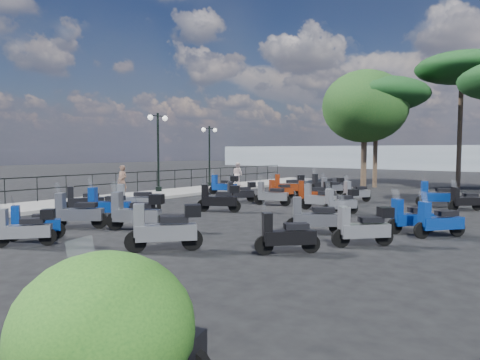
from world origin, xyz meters
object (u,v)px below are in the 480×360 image
Objects in this scene: woman at (122,181)px; scooter_25 at (439,222)px; scooter_6 at (34,224)px; broadleaf_tree at (365,107)px; scooter_18 at (165,228)px; lamp_post_1 at (158,147)px; scooter_23 at (129,336)px; scooter_27 at (437,196)px; scooter_7 at (77,213)px; lamp_post_2 at (209,152)px; scooter_1 at (84,201)px; scooter_15 at (320,199)px; scooter_24 at (364,227)px; scooter_28 at (465,200)px; scooter_17 at (332,186)px; scooter_19 at (286,236)px; scooter_10 at (280,190)px; scooter_11 at (322,184)px; scooter_14 at (219,199)px; scooter_26 at (411,218)px; pine_2 at (377,95)px; scooter_4 at (224,185)px; scooter_16 at (314,193)px; pine_0 at (462,68)px; scooter_9 at (271,195)px; scooter_13 at (136,212)px; scooter_8 at (107,205)px; scooter_5 at (288,185)px; scooter_21 at (341,202)px; scooter_2 at (135,201)px; scooter_20 at (314,218)px; scooter_12 at (25,228)px; scooter_3 at (241,192)px; pedestrian_far at (238,174)px.

woman is 1.14× the size of scooter_25.
scooter_6 is 21.38m from broadleaf_tree.
scooter_18 reaches higher than scooter_6.
lamp_post_1 is 2.39× the size of scooter_23.
scooter_7 is at bearing 121.35° from scooter_27.
lamp_post_2 is (-0.27, 4.43, -0.29)m from lamp_post_1.
scooter_1 is 9.24m from scooter_15.
scooter_24 is 8.58m from scooter_28.
scooter_19 is at bearing 142.44° from scooter_17.
scooter_10 is (5.68, 5.22, -0.50)m from woman.
scooter_18 is (2.84, -14.37, 0.10)m from scooter_17.
lamp_post_1 reaches higher than scooter_11.
scooter_27 is (6.27, 6.77, -0.03)m from scooter_14.
scooter_10 is 1.03× the size of scooter_24.
pine_2 is (-6.73, 14.52, 5.50)m from scooter_26.
scooter_7 reaches higher than scooter_15.
scooter_4 is 1.13× the size of scooter_16.
woman is 0.18× the size of pine_0.
scooter_9 is 0.96× the size of scooter_15.
scooter_6 is 10.45m from scooter_15.
scooter_10 is (-1.13, 2.39, -0.03)m from scooter_9.
broadleaf_tree is (0.76, 8.52, 4.75)m from scooter_10.
scooter_27 is at bearing -74.48° from scooter_14.
broadleaf_tree is at bearing -26.33° from scooter_13.
scooter_17 is (7.72, 5.54, -2.15)m from lamp_post_1.
scooter_8 is 1.22× the size of scooter_28.
scooter_5 is 1.13× the size of scooter_10.
scooter_16 is 0.18× the size of pine_0.
scooter_28 is 11.51m from broadleaf_tree.
scooter_21 is (10.33, 2.29, -0.46)m from woman.
scooter_2 is 7.24m from scooter_15.
lamp_post_2 reaches higher than scooter_20.
scooter_16 reaches higher than scooter_26.
woman is 5.43m from scooter_4.
lamp_post_1 is 10.74m from scooter_7.
scooter_8 is 1.11× the size of scooter_26.
scooter_18 reaches higher than scooter_27.
scooter_8 is (0.25, -1.38, -0.01)m from scooter_2.
pine_0 is (12.18, 14.04, 4.87)m from lamp_post_1.
scooter_12 is (1.23, -2.15, -0.03)m from scooter_7.
scooter_3 is 9.99m from scooter_6.
scooter_18 is 0.93× the size of scooter_27.
scooter_26 is (0.39, 2.53, -0.04)m from scooter_24.
scooter_9 is (7.72, -0.23, -2.15)m from lamp_post_1.
woman reaches higher than scooter_6.
scooter_20 is at bearing 144.25° from scooter_17.
scooter_18 is (9.58, -14.57, -0.34)m from pedestrian_far.
woman is 10.59m from scooter_21.
scooter_10 is (6.59, 2.16, -2.18)m from lamp_post_1.
scooter_4 is 1.01× the size of scooter_15.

